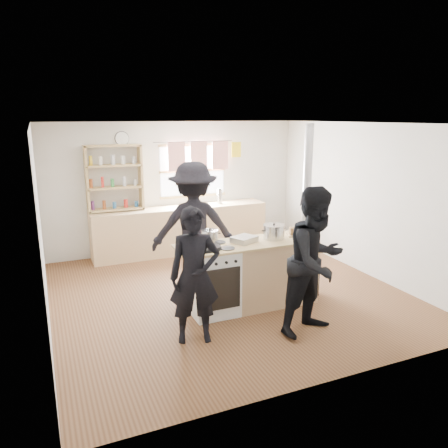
{
  "coord_description": "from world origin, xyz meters",
  "views": [
    {
      "loc": [
        -2.46,
        -5.65,
        2.6
      ],
      "look_at": [
        -0.09,
        -0.1,
        1.1
      ],
      "focal_mm": 35.0,
      "sensor_mm": 36.0,
      "label": 1
    }
  ],
  "objects_px": {
    "cooking_island": "(252,274)",
    "person_near_right": "(316,261)",
    "thermos": "(220,197)",
    "stockpot_stove": "(210,236)",
    "bread_board": "(297,232)",
    "stockpot_counter": "(274,232)",
    "flue_heater": "(304,252)",
    "person_far": "(193,227)",
    "skillet_greens": "(210,248)",
    "roast_tray": "(244,239)",
    "person_near_left": "(195,276)"
  },
  "relations": [
    {
      "from": "roast_tray",
      "to": "stockpot_counter",
      "type": "distance_m",
      "value": 0.46
    },
    {
      "from": "skillet_greens",
      "to": "person_far",
      "type": "xyz_separation_m",
      "value": [
        0.14,
        1.06,
        0.02
      ]
    },
    {
      "from": "stockpot_counter",
      "to": "flue_heater",
      "type": "bearing_deg",
      "value": 4.51
    },
    {
      "from": "thermos",
      "to": "flue_heater",
      "type": "height_order",
      "value": "flue_heater"
    },
    {
      "from": "flue_heater",
      "to": "person_near_left",
      "type": "distance_m",
      "value": 2.06
    },
    {
      "from": "stockpot_counter",
      "to": "thermos",
      "type": "bearing_deg",
      "value": 83.16
    },
    {
      "from": "stockpot_stove",
      "to": "bread_board",
      "type": "height_order",
      "value": "stockpot_stove"
    },
    {
      "from": "cooking_island",
      "to": "person_near_left",
      "type": "distance_m",
      "value": 1.27
    },
    {
      "from": "thermos",
      "to": "cooking_island",
      "type": "distance_m",
      "value": 2.91
    },
    {
      "from": "stockpot_counter",
      "to": "roast_tray",
      "type": "bearing_deg",
      "value": 178.79
    },
    {
      "from": "bread_board",
      "to": "stockpot_counter",
      "type": "bearing_deg",
      "value": -179.69
    },
    {
      "from": "cooking_island",
      "to": "flue_heater",
      "type": "distance_m",
      "value": 0.91
    },
    {
      "from": "roast_tray",
      "to": "flue_heater",
      "type": "relative_size",
      "value": 0.16
    },
    {
      "from": "cooking_island",
      "to": "thermos",
      "type": "bearing_deg",
      "value": 76.41
    },
    {
      "from": "thermos",
      "to": "cooking_island",
      "type": "xyz_separation_m",
      "value": [
        -0.67,
        -2.77,
        -0.58
      ]
    },
    {
      "from": "thermos",
      "to": "stockpot_counter",
      "type": "distance_m",
      "value": 2.77
    },
    {
      "from": "thermos",
      "to": "stockpot_stove",
      "type": "bearing_deg",
      "value": -115.37
    },
    {
      "from": "bread_board",
      "to": "flue_heater",
      "type": "distance_m",
      "value": 0.36
    },
    {
      "from": "cooking_island",
      "to": "stockpot_stove",
      "type": "distance_m",
      "value": 0.8
    },
    {
      "from": "thermos",
      "to": "stockpot_stove",
      "type": "distance_m",
      "value": 2.83
    },
    {
      "from": "flue_heater",
      "to": "person_far",
      "type": "xyz_separation_m",
      "value": [
        -1.41,
        0.88,
        0.31
      ]
    },
    {
      "from": "flue_heater",
      "to": "thermos",
      "type": "bearing_deg",
      "value": 94.58
    },
    {
      "from": "bread_board",
      "to": "person_near_left",
      "type": "height_order",
      "value": "person_near_left"
    },
    {
      "from": "roast_tray",
      "to": "skillet_greens",
      "type": "bearing_deg",
      "value": -165.45
    },
    {
      "from": "stockpot_stove",
      "to": "flue_heater",
      "type": "height_order",
      "value": "flue_heater"
    },
    {
      "from": "flue_heater",
      "to": "person_near_left",
      "type": "bearing_deg",
      "value": -160.7
    },
    {
      "from": "stockpot_stove",
      "to": "flue_heater",
      "type": "bearing_deg",
      "value": -5.88
    },
    {
      "from": "skillet_greens",
      "to": "flue_heater",
      "type": "height_order",
      "value": "flue_heater"
    },
    {
      "from": "cooking_island",
      "to": "stockpot_stove",
      "type": "bearing_deg",
      "value": 158.51
    },
    {
      "from": "flue_heater",
      "to": "person_far",
      "type": "relative_size",
      "value": 1.28
    },
    {
      "from": "bread_board",
      "to": "person_far",
      "type": "xyz_separation_m",
      "value": [
        -1.25,
        0.92,
        -0.01
      ]
    },
    {
      "from": "thermos",
      "to": "skillet_greens",
      "type": "height_order",
      "value": "thermos"
    },
    {
      "from": "cooking_island",
      "to": "person_near_right",
      "type": "height_order",
      "value": "person_near_right"
    },
    {
      "from": "person_far",
      "to": "bread_board",
      "type": "bearing_deg",
      "value": 155.57
    },
    {
      "from": "thermos",
      "to": "skillet_greens",
      "type": "bearing_deg",
      "value": -114.85
    },
    {
      "from": "roast_tray",
      "to": "bread_board",
      "type": "relative_size",
      "value": 1.17
    },
    {
      "from": "cooking_island",
      "to": "bread_board",
      "type": "relative_size",
      "value": 5.93
    },
    {
      "from": "cooking_island",
      "to": "person_near_right",
      "type": "xyz_separation_m",
      "value": [
        0.36,
        -0.98,
        0.44
      ]
    },
    {
      "from": "cooking_island",
      "to": "flue_heater",
      "type": "xyz_separation_m",
      "value": [
        0.89,
        0.07,
        0.19
      ]
    },
    {
      "from": "stockpot_stove",
      "to": "person_far",
      "type": "height_order",
      "value": "person_far"
    },
    {
      "from": "thermos",
      "to": "flue_heater",
      "type": "relative_size",
      "value": 0.11
    },
    {
      "from": "skillet_greens",
      "to": "person_far",
      "type": "distance_m",
      "value": 1.07
    },
    {
      "from": "person_near_right",
      "to": "thermos",
      "type": "bearing_deg",
      "value": 70.21
    },
    {
      "from": "flue_heater",
      "to": "person_near_left",
      "type": "height_order",
      "value": "flue_heater"
    },
    {
      "from": "stockpot_stove",
      "to": "person_far",
      "type": "bearing_deg",
      "value": 88.29
    },
    {
      "from": "person_near_left",
      "to": "person_near_right",
      "type": "xyz_separation_m",
      "value": [
        1.41,
        -0.36,
        0.1
      ]
    },
    {
      "from": "roast_tray",
      "to": "person_near_left",
      "type": "xyz_separation_m",
      "value": [
        -0.94,
        -0.65,
        -0.17
      ]
    },
    {
      "from": "skillet_greens",
      "to": "bread_board",
      "type": "height_order",
      "value": "bread_board"
    },
    {
      "from": "stockpot_stove",
      "to": "bread_board",
      "type": "distance_m",
      "value": 1.29
    },
    {
      "from": "person_near_right",
      "to": "person_far",
      "type": "distance_m",
      "value": 2.12
    }
  ]
}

